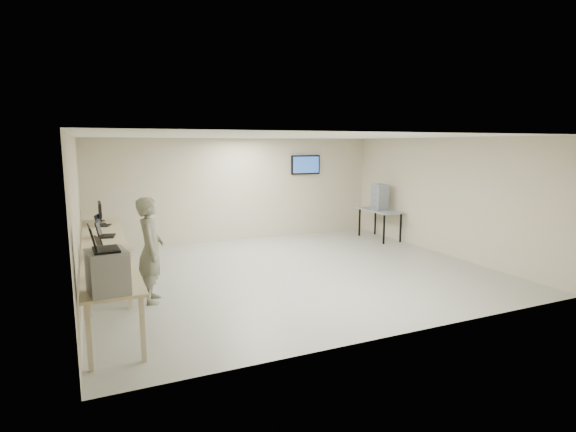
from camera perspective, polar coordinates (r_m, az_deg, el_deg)
name	(u,v)px	position (r m, az deg, el deg)	size (l,w,h in m)	color
room	(292,204)	(9.27, 0.55, 1.48)	(8.01, 7.01, 2.81)	#B5B7A2
workbench	(106,249)	(8.50, -22.13, -3.91)	(0.76, 6.00, 0.90)	beige
equipment_box	(108,272)	(5.75, -21.94, -6.57)	(0.43, 0.49, 0.51)	gray
laptop_on_box	(100,244)	(5.67, -22.75, -3.34)	(0.34, 0.41, 0.31)	black
laptop_0	(111,272)	(6.47, -21.61, -6.60)	(0.28, 0.33, 0.25)	black
laptop_1	(106,251)	(7.67, -22.12, -4.11)	(0.41, 0.45, 0.31)	black
laptop_2	(103,233)	(9.22, -22.42, -1.99)	(0.38, 0.43, 0.31)	black
laptop_3	(101,223)	(10.44, -22.62, -0.83)	(0.36, 0.38, 0.26)	black
monitor_near	(100,211)	(10.69, -22.76, 0.58)	(0.22, 0.48, 0.48)	black
monitor_far	(100,209)	(11.10, -22.81, 0.77)	(0.20, 0.45, 0.45)	black
soldier	(151,250)	(7.88, -17.03, -4.14)	(0.65, 0.43, 1.78)	#5E6151
side_table	(380,212)	(12.80, 11.58, 0.45)	(0.65, 1.38, 0.83)	gray
storage_bins	(380,197)	(12.73, 11.56, 2.38)	(0.34, 0.38, 0.72)	#858FA2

